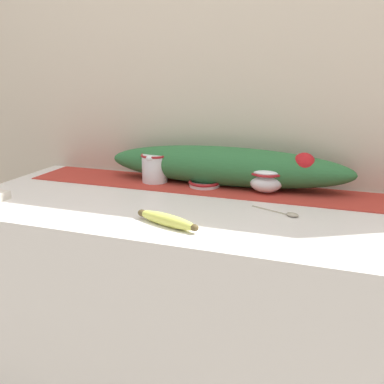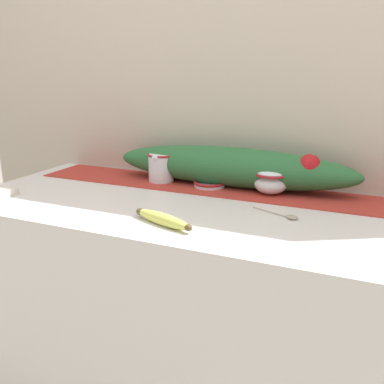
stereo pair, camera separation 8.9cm
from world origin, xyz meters
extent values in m
cube|color=silver|center=(0.00, 0.00, 0.43)|extent=(1.52, 0.62, 0.86)
cube|color=beige|center=(0.00, 0.33, 1.20)|extent=(2.32, 0.04, 2.40)
cube|color=#B23328|center=(0.00, 0.20, 0.87)|extent=(1.40, 0.21, 0.00)
cylinder|color=white|center=(-0.25, 0.20, 0.92)|extent=(0.09, 0.09, 0.10)
torus|color=#A31E23|center=(-0.25, 0.20, 0.96)|extent=(0.10, 0.10, 0.01)
torus|color=white|center=(-0.25, 0.25, 0.92)|extent=(0.05, 0.01, 0.05)
ellipsoid|color=white|center=(-0.25, 0.15, 0.96)|extent=(0.03, 0.02, 0.02)
ellipsoid|color=white|center=(0.15, 0.20, 0.90)|extent=(0.11, 0.11, 0.07)
torus|color=#A31E23|center=(0.15, 0.20, 0.93)|extent=(0.11, 0.11, 0.01)
ellipsoid|color=white|center=(0.15, 0.20, 0.94)|extent=(0.10, 0.10, 0.02)
sphere|color=#A31E23|center=(0.15, 0.20, 0.96)|extent=(0.02, 0.02, 0.02)
cylinder|color=white|center=(-0.06, 0.19, 0.87)|extent=(0.10, 0.10, 0.01)
torus|color=#A31E23|center=(-0.06, 0.19, 0.88)|extent=(0.11, 0.11, 0.01)
ellipsoid|color=#CCD156|center=(-0.04, -0.20, 0.88)|extent=(0.19, 0.09, 0.03)
ellipsoid|color=brown|center=(-0.12, -0.17, 0.88)|extent=(0.03, 0.03, 0.02)
ellipsoid|color=brown|center=(0.05, -0.23, 0.88)|extent=(0.03, 0.02, 0.02)
cube|color=#A89E89|center=(0.19, 0.02, 0.87)|extent=(0.11, 0.05, 0.00)
ellipsoid|color=#A89E89|center=(0.26, -0.01, 0.87)|extent=(0.04, 0.04, 0.01)
ellipsoid|color=#2D6B38|center=(0.00, 0.23, 0.93)|extent=(0.86, 0.15, 0.13)
sphere|color=red|center=(-0.27, 0.25, 0.95)|extent=(0.06, 0.06, 0.06)
sphere|color=red|center=(0.00, 0.22, 0.95)|extent=(0.08, 0.08, 0.08)
sphere|color=red|center=(0.26, 0.22, 0.96)|extent=(0.07, 0.07, 0.07)
camera|label=1|loc=(0.37, -1.16, 1.26)|focal=40.00mm
camera|label=2|loc=(0.45, -1.12, 1.26)|focal=40.00mm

